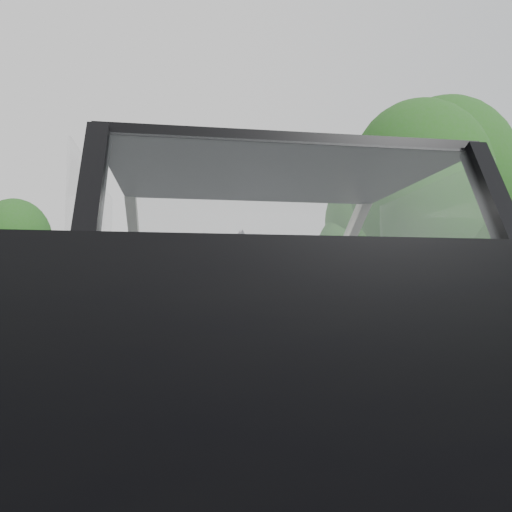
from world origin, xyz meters
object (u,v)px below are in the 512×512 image
object	(u,v)px
cat	(273,254)
utility_pole	(392,217)
other_car	(162,299)
subject_car	(257,304)
highway_sign	(314,288)

from	to	relation	value
cat	utility_pole	size ratio (longest dim) A/B	0.07
other_car	utility_pole	distance (m)	10.32
other_car	utility_pole	xyz separation A→B (m)	(9.57, -1.70, 3.47)
subject_car	other_car	world-z (taller)	subject_car
highway_sign	utility_pole	size ratio (longest dim) A/B	0.27
cat	highway_sign	world-z (taller)	highway_sign
subject_car	other_car	bearing A→B (deg)	93.48
highway_sign	utility_pole	world-z (taller)	utility_pole
highway_sign	utility_pole	bearing A→B (deg)	-5.81
utility_pole	cat	bearing A→B (deg)	-117.02
subject_car	highway_sign	bearing A→B (deg)	73.32
subject_car	utility_pole	world-z (taller)	utility_pole
subject_car	cat	xyz separation A→B (m)	(0.22, 0.65, 0.36)
subject_car	other_car	size ratio (longest dim) A/B	1.00
subject_car	cat	size ratio (longest dim) A/B	6.99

